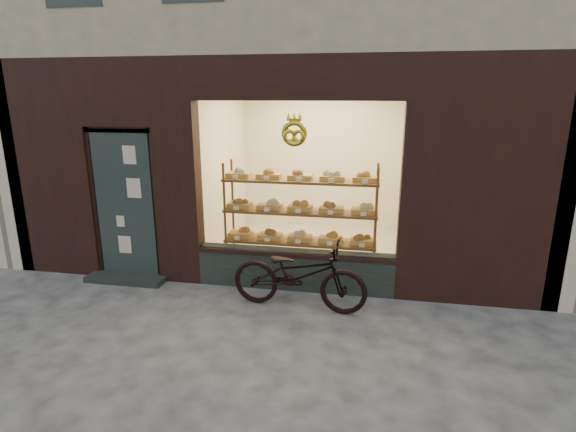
# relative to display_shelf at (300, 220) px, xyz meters

# --- Properties ---
(ground) EXTENTS (90.00, 90.00, 0.00)m
(ground) POSITION_rel_display_shelf_xyz_m (-0.45, -2.55, -0.88)
(ground) COLOR #363636
(display_shelf) EXTENTS (2.20, 0.45, 1.70)m
(display_shelf) POSITION_rel_display_shelf_xyz_m (0.00, 0.00, 0.00)
(display_shelf) COLOR #562A17
(display_shelf) RESTS_ON ground
(bicycle) EXTENTS (1.77, 0.75, 0.90)m
(bicycle) POSITION_rel_display_shelf_xyz_m (0.15, -1.02, -0.43)
(bicycle) COLOR black
(bicycle) RESTS_ON ground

